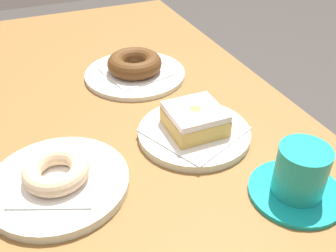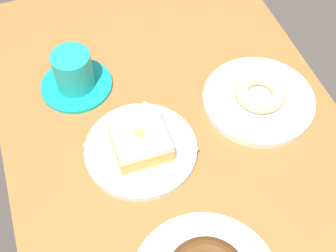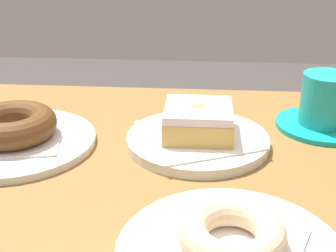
{
  "view_description": "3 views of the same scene",
  "coord_description": "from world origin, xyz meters",
  "px_view_note": "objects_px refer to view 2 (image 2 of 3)",
  "views": [
    {
      "loc": [
        0.64,
        -0.19,
        1.14
      ],
      "look_at": [
        0.13,
        0.03,
        0.75
      ],
      "focal_mm": 41.64,
      "sensor_mm": 36.0,
      "label": 1
    },
    {
      "loc": [
        -0.33,
        0.18,
        1.43
      ],
      "look_at": [
        0.15,
        0.02,
        0.75
      ],
      "focal_mm": 50.43,
      "sensor_mm": 36.0,
      "label": 2
    },
    {
      "loc": [
        0.14,
        -0.53,
        1.01
      ],
      "look_at": [
        0.09,
        0.03,
        0.76
      ],
      "focal_mm": 50.26,
      "sensor_mm": 36.0,
      "label": 3
    }
  ],
  "objects_px": {
    "donut_glazed_square": "(140,140)",
    "plate_sugar_ring": "(258,100)",
    "plate_glazed_square": "(141,150)",
    "coffee_cup": "(74,74)",
    "donut_sugar_ring": "(260,92)"
  },
  "relations": [
    {
      "from": "plate_glazed_square",
      "to": "coffee_cup",
      "type": "height_order",
      "value": "coffee_cup"
    },
    {
      "from": "donut_sugar_ring",
      "to": "coffee_cup",
      "type": "bearing_deg",
      "value": 64.47
    },
    {
      "from": "plate_glazed_square",
      "to": "donut_sugar_ring",
      "type": "height_order",
      "value": "donut_sugar_ring"
    },
    {
      "from": "donut_sugar_ring",
      "to": "plate_sugar_ring",
      "type": "bearing_deg",
      "value": 0.0
    },
    {
      "from": "plate_glazed_square",
      "to": "donut_sugar_ring",
      "type": "bearing_deg",
      "value": -81.83
    },
    {
      "from": "donut_glazed_square",
      "to": "coffee_cup",
      "type": "relative_size",
      "value": 0.67
    },
    {
      "from": "donut_sugar_ring",
      "to": "donut_glazed_square",
      "type": "bearing_deg",
      "value": 98.17
    },
    {
      "from": "plate_sugar_ring",
      "to": "donut_sugar_ring",
      "type": "height_order",
      "value": "donut_sugar_ring"
    },
    {
      "from": "plate_glazed_square",
      "to": "plate_sugar_ring",
      "type": "height_order",
      "value": "plate_sugar_ring"
    },
    {
      "from": "plate_glazed_square",
      "to": "plate_sugar_ring",
      "type": "distance_m",
      "value": 0.25
    },
    {
      "from": "plate_sugar_ring",
      "to": "donut_glazed_square",
      "type": "bearing_deg",
      "value": 98.17
    },
    {
      "from": "plate_glazed_square",
      "to": "coffee_cup",
      "type": "bearing_deg",
      "value": 21.72
    },
    {
      "from": "donut_glazed_square",
      "to": "plate_sugar_ring",
      "type": "relative_size",
      "value": 0.44
    },
    {
      "from": "plate_sugar_ring",
      "to": "coffee_cup",
      "type": "height_order",
      "value": "coffee_cup"
    },
    {
      "from": "plate_sugar_ring",
      "to": "donut_sugar_ring",
      "type": "bearing_deg",
      "value": 0.0
    }
  ]
}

